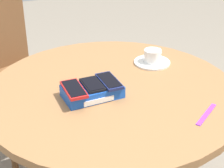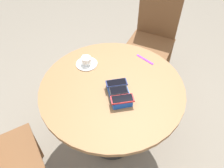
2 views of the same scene
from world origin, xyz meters
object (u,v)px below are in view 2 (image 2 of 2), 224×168
round_table (112,96)px  saucer (87,64)px  phone_black (119,90)px  chair_far_side (152,40)px  phone_box (119,93)px  lanyard_strap (145,59)px  coffee_cup (86,60)px  phone_red (122,99)px  phone_navy (117,83)px

round_table → saucer: saucer is taller
phone_black → chair_far_side: bearing=-28.5°
phone_box → phone_black: (0.00, 0.00, 0.03)m
round_table → lanyard_strap: (0.24, -0.29, 0.11)m
phone_black → chair_far_side: size_ratio=0.13×
coffee_cup → round_table: bearing=-147.2°
phone_black → lanyard_strap: bearing=-37.7°
phone_red → coffee_cup: size_ratio=1.49×
phone_red → saucer: 0.46m
phone_navy → lanyard_strap: 0.38m
phone_box → saucer: 0.39m
phone_black → phone_navy: phone_navy is taller
phone_navy → coffee_cup: bearing=34.7°
phone_box → chair_far_side: chair_far_side is taller
lanyard_strap → phone_black: bearing=142.3°
chair_far_side → phone_red: bearing=153.9°
phone_red → lanyard_strap: size_ratio=0.93×
phone_red → lanyard_strap: bearing=-31.1°
phone_red → round_table: bearing=14.8°
phone_box → coffee_cup: (0.34, 0.19, 0.01)m
saucer → coffee_cup: bearing=25.2°
coffee_cup → chair_far_side: 0.93m
saucer → chair_far_side: (0.57, -0.68, -0.24)m
round_table → lanyard_strap: 0.39m
phone_black → saucer: 0.39m
saucer → phone_black: bearing=-150.5°
phone_red → chair_far_side: chair_far_side is taller
phone_box → phone_navy: size_ratio=1.57×
round_table → saucer: 0.32m
phone_red → phone_navy: same height
phone_navy → saucer: bearing=34.8°
lanyard_strap → phone_red: bearing=148.9°
saucer → coffee_cup: 0.03m
round_table → phone_box: bearing=-159.7°
phone_black → coffee_cup: 0.39m
phone_black → coffee_cup: size_ratio=1.23×
phone_box → phone_red: bearing=-172.4°
phone_red → phone_black: (0.07, 0.01, -0.00)m
round_table → chair_far_side: (0.82, -0.52, -0.13)m
phone_box → lanyard_strap: 0.42m
phone_black → phone_navy: (0.07, 0.00, 0.00)m
phone_box → lanyard_strap: bearing=-37.3°
phone_box → phone_black: bearing=54.2°
phone_box → phone_navy: bearing=5.1°
coffee_cup → chair_far_side: size_ratio=0.11×
chair_far_side → round_table: bearing=147.3°
saucer → chair_far_side: size_ratio=0.17×
round_table → phone_box: 0.16m
round_table → lanyard_strap: bearing=-49.8°
round_table → phone_navy: size_ratio=6.93×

